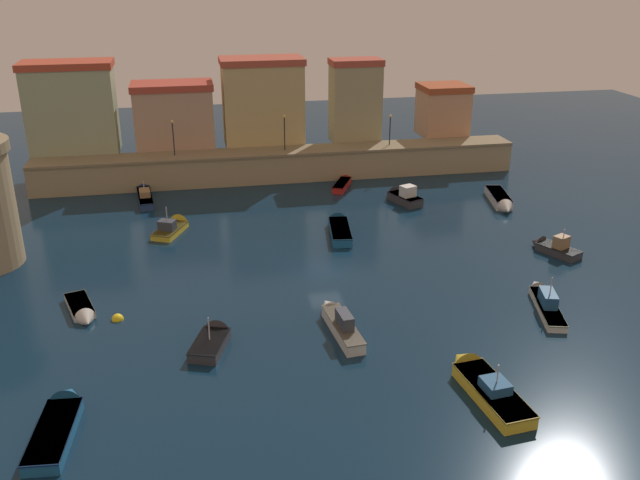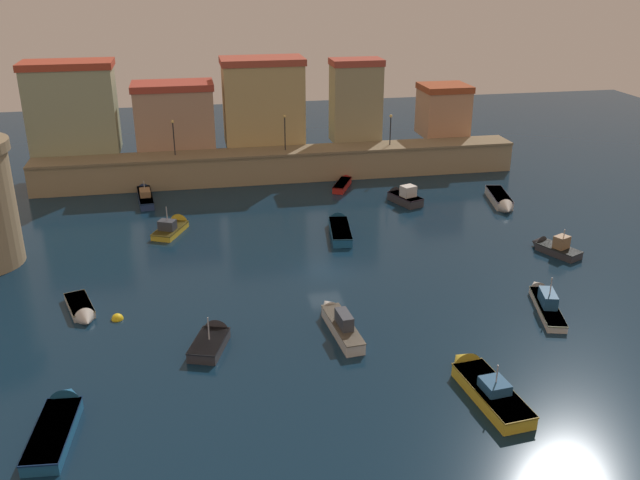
# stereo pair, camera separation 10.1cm
# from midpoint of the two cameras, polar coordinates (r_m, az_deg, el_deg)

# --- Properties ---
(ground_plane) EXTENTS (133.63, 133.63, 0.00)m
(ground_plane) POSITION_cam_midpoint_polar(r_m,az_deg,el_deg) (52.35, 0.55, -2.59)
(ground_plane) COLOR #0C2338
(quay_wall) EXTENTS (51.11, 3.88, 3.21)m
(quay_wall) POSITION_cam_midpoint_polar(r_m,az_deg,el_deg) (74.10, -3.17, 6.27)
(quay_wall) COLOR #9E8966
(quay_wall) RESTS_ON ground
(old_town_backdrop) EXTENTS (47.94, 5.11, 9.47)m
(old_town_backdrop) POSITION_cam_midpoint_polar(r_m,az_deg,el_deg) (76.25, -7.88, 10.91)
(old_town_backdrop) COLOR #9AA37E
(old_town_backdrop) RESTS_ON ground
(quay_lamp_0) EXTENTS (0.32, 0.32, 3.67)m
(quay_lamp_0) POSITION_cam_midpoint_polar(r_m,az_deg,el_deg) (72.48, -12.02, 8.74)
(quay_lamp_0) COLOR black
(quay_lamp_0) RESTS_ON quay_wall
(quay_lamp_1) EXTENTS (0.32, 0.32, 3.75)m
(quay_lamp_1) POSITION_cam_midpoint_polar(r_m,az_deg,el_deg) (73.14, -2.89, 9.35)
(quay_lamp_1) COLOR black
(quay_lamp_1) RESTS_ON quay_wall
(quay_lamp_2) EXTENTS (0.32, 0.32, 3.31)m
(quay_lamp_2) POSITION_cam_midpoint_polar(r_m,az_deg,el_deg) (75.64, 5.91, 9.49)
(quay_lamp_2) COLOR black
(quay_lamp_2) RESTS_ON quay_wall
(moored_boat_0) EXTENTS (3.07, 7.21, 2.94)m
(moored_boat_0) POSITION_cam_midpoint_polar(r_m,az_deg,el_deg) (49.55, 18.17, -4.77)
(moored_boat_0) COLOR silver
(moored_boat_0) RESTS_ON ground
(moored_boat_1) EXTENTS (3.03, 4.63, 2.66)m
(moored_boat_1) POSITION_cam_midpoint_polar(r_m,az_deg,el_deg) (43.26, -8.82, -8.05)
(moored_boat_1) COLOR #333338
(moored_boat_1) RESTS_ON ground
(moored_boat_2) EXTENTS (3.26, 5.22, 1.05)m
(moored_boat_2) POSITION_cam_midpoint_polar(r_m,az_deg,el_deg) (71.89, 2.02, 4.74)
(moored_boat_2) COLOR red
(moored_boat_2) RESTS_ON ground
(moored_boat_3) EXTENTS (2.58, 7.25, 2.90)m
(moored_boat_3) POSITION_cam_midpoint_polar(r_m,az_deg,el_deg) (39.55, 13.38, -11.45)
(moored_boat_3) COLOR gold
(moored_boat_3) RESTS_ON ground
(moored_boat_4) EXTENTS (3.63, 5.25, 3.15)m
(moored_boat_4) POSITION_cam_midpoint_polar(r_m,az_deg,el_deg) (61.37, -11.96, 1.13)
(moored_boat_4) COLOR gold
(moored_boat_4) RESTS_ON ground
(moored_boat_5) EXTENTS (2.85, 6.91, 1.48)m
(moored_boat_5) POSITION_cam_midpoint_polar(r_m,az_deg,el_deg) (68.55, 14.82, 3.18)
(moored_boat_5) COLOR silver
(moored_boat_5) RESTS_ON ground
(moored_boat_6) EXTENTS (2.73, 4.97, 1.32)m
(moored_boat_6) POSITION_cam_midpoint_polar(r_m,az_deg,el_deg) (48.71, -19.06, -5.57)
(moored_boat_6) COLOR silver
(moored_boat_6) RESTS_ON ground
(moored_boat_7) EXTENTS (3.20, 4.57, 2.65)m
(moored_boat_7) POSITION_cam_midpoint_polar(r_m,az_deg,el_deg) (58.61, 18.77, -0.54)
(moored_boat_7) COLOR #333338
(moored_boat_7) RESTS_ON ground
(moored_boat_8) EXTENTS (1.77, 6.89, 1.87)m
(moored_boat_8) POSITION_cam_midpoint_polar(r_m,az_deg,el_deg) (44.18, 1.68, -6.82)
(moored_boat_8) COLOR silver
(moored_boat_8) RESTS_ON ground
(moored_boat_9) EXTENTS (2.53, 7.03, 1.54)m
(moored_boat_9) POSITION_cam_midpoint_polar(r_m,az_deg,el_deg) (59.77, 1.65, 1.08)
(moored_boat_9) COLOR #195689
(moored_boat_9) RESTS_ON ground
(moored_boat_10) EXTENTS (2.00, 7.27, 2.28)m
(moored_boat_10) POSITION_cam_midpoint_polar(r_m,az_deg,el_deg) (70.09, -14.27, 3.66)
(moored_boat_10) COLOR navy
(moored_boat_10) RESTS_ON ground
(moored_boat_11) EXTENTS (3.16, 4.86, 2.25)m
(moored_boat_11) POSITION_cam_midpoint_polar(r_m,az_deg,el_deg) (67.59, 6.85, 3.64)
(moored_boat_11) COLOR #333338
(moored_boat_11) RESTS_ON ground
(moored_boat_12) EXTENTS (2.32, 6.72, 1.69)m
(moored_boat_12) POSITION_cam_midpoint_polar(r_m,az_deg,el_deg) (38.36, -20.76, -13.76)
(moored_boat_12) COLOR #195689
(moored_boat_12) RESTS_ON ground
(mooring_buoy_0) EXTENTS (0.79, 0.79, 0.79)m
(mooring_buoy_0) POSITION_cam_midpoint_polar(r_m,az_deg,el_deg) (47.51, -16.38, -6.32)
(mooring_buoy_0) COLOR yellow
(mooring_buoy_0) RESTS_ON ground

